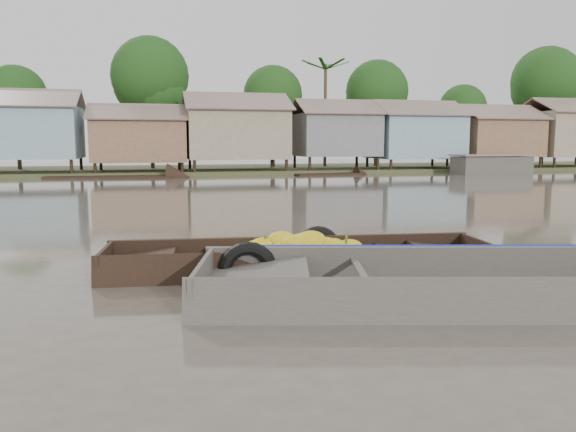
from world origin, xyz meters
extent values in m
plane|color=#50473D|center=(0.00, 0.00, 0.00)|extent=(120.00, 120.00, 0.00)
cube|color=#384723|center=(0.00, 33.00, 0.00)|extent=(120.00, 12.00, 0.50)
cube|color=#7A9CA9|center=(-10.50, 29.50, 2.70)|extent=(6.20, 5.20, 3.20)
cube|color=brown|center=(-10.50, 28.10, 4.75)|extent=(6.60, 3.02, 1.28)
cube|color=brown|center=(-10.50, 30.90, 4.75)|extent=(6.60, 3.02, 1.28)
cube|color=brown|center=(-3.80, 29.50, 2.20)|extent=(5.80, 4.60, 2.70)
cube|color=brown|center=(-3.80, 28.26, 4.00)|extent=(6.20, 2.67, 1.14)
cube|color=brown|center=(-3.80, 30.74, 4.00)|extent=(6.20, 2.67, 1.14)
cube|color=gray|center=(2.50, 29.50, 2.65)|extent=(6.50, 5.30, 3.30)
cube|color=brown|center=(2.50, 28.07, 4.75)|extent=(6.90, 3.08, 1.31)
cube|color=brown|center=(2.50, 30.93, 4.75)|extent=(6.90, 3.08, 1.31)
cube|color=slate|center=(9.50, 29.50, 2.60)|extent=(5.40, 4.70, 2.90)
cube|color=brown|center=(9.50, 28.23, 4.50)|extent=(5.80, 2.73, 1.17)
cube|color=brown|center=(9.50, 30.77, 4.50)|extent=(5.80, 2.73, 1.17)
cube|color=#7A9CA9|center=(15.50, 29.50, 2.50)|extent=(6.00, 5.00, 3.10)
cube|color=brown|center=(15.50, 28.15, 4.50)|extent=(6.40, 2.90, 1.24)
cube|color=brown|center=(15.50, 30.85, 4.50)|extent=(6.40, 2.90, 1.24)
cube|color=brown|center=(22.00, 29.50, 2.45)|extent=(5.70, 4.90, 2.80)
cube|color=brown|center=(22.00, 28.18, 4.30)|extent=(6.10, 2.85, 1.21)
cube|color=brown|center=(22.00, 30.82, 4.30)|extent=(6.10, 2.85, 1.21)
cube|color=gray|center=(28.50, 29.50, 2.70)|extent=(6.30, 5.10, 3.40)
cube|color=brown|center=(28.50, 30.88, 4.85)|extent=(6.70, 2.96, 1.26)
cylinder|color=#473323|center=(-12.00, 34.00, 2.45)|extent=(0.28, 0.28, 4.90)
sphere|color=#143912|center=(-12.00, 34.00, 5.25)|extent=(4.20, 4.20, 4.20)
cylinder|color=#473323|center=(-3.00, 33.00, 3.15)|extent=(0.28, 0.28, 6.30)
sphere|color=#143912|center=(-3.00, 33.00, 6.75)|extent=(5.40, 5.40, 5.40)
cylinder|color=#473323|center=(6.00, 34.00, 2.62)|extent=(0.28, 0.28, 5.25)
sphere|color=#143912|center=(6.00, 34.00, 5.62)|extent=(4.50, 4.50, 4.50)
cylinder|color=#473323|center=(14.00, 33.00, 2.80)|extent=(0.28, 0.28, 5.60)
sphere|color=#143912|center=(14.00, 33.00, 6.00)|extent=(4.80, 4.80, 4.80)
cylinder|color=#473323|center=(22.00, 34.00, 2.27)|extent=(0.28, 0.28, 4.55)
sphere|color=#143912|center=(22.00, 34.00, 4.88)|extent=(3.90, 3.90, 3.90)
cylinder|color=#473323|center=(29.00, 33.00, 3.32)|extent=(0.28, 0.28, 6.65)
sphere|color=#143912|center=(29.00, 33.00, 7.12)|extent=(5.70, 5.70, 5.70)
cylinder|color=#473323|center=(10.00, 33.50, 4.00)|extent=(0.24, 0.24, 8.00)
cube|color=black|center=(-0.60, 0.50, -0.08)|extent=(6.34, 1.80, 0.08)
cube|color=black|center=(-0.53, 1.18, 0.17)|extent=(6.37, 0.79, 0.59)
cube|color=black|center=(-0.67, -0.18, 0.17)|extent=(6.37, 0.79, 0.59)
cube|color=black|center=(2.51, 0.19, 0.17)|extent=(0.20, 1.39, 0.56)
cube|color=black|center=(1.97, 0.25, 0.25)|extent=(1.20, 1.30, 0.21)
cube|color=black|center=(-3.71, 0.81, 0.17)|extent=(0.20, 1.39, 0.56)
cube|color=black|center=(-3.17, 0.75, 0.25)|extent=(1.20, 1.30, 0.21)
cube|color=black|center=(-2.09, 0.65, 0.29)|extent=(0.23, 1.34, 0.05)
cube|color=black|center=(0.89, 0.35, 0.29)|extent=(0.23, 1.34, 0.05)
ellipsoid|color=yellow|center=(-0.84, 0.67, 0.39)|extent=(0.48, 0.35, 0.28)
ellipsoid|color=yellow|center=(-1.63, 0.75, 0.26)|extent=(0.50, 0.37, 0.29)
ellipsoid|color=yellow|center=(-1.17, 0.62, 0.41)|extent=(0.54, 0.40, 0.31)
ellipsoid|color=yellow|center=(0.15, 0.74, 0.26)|extent=(0.47, 0.35, 0.27)
ellipsoid|color=yellow|center=(-1.31, 0.64, 0.38)|extent=(0.47, 0.34, 0.27)
ellipsoid|color=yellow|center=(-0.42, 0.44, 0.51)|extent=(0.55, 0.41, 0.32)
ellipsoid|color=yellow|center=(-0.89, 0.86, 0.38)|extent=(0.43, 0.32, 0.25)
ellipsoid|color=yellow|center=(-0.89, 0.59, 0.51)|extent=(0.51, 0.38, 0.30)
ellipsoid|color=yellow|center=(-0.72, 0.34, 0.47)|extent=(0.52, 0.38, 0.30)
ellipsoid|color=yellow|center=(0.23, 0.26, 0.33)|extent=(0.50, 0.37, 0.29)
ellipsoid|color=yellow|center=(-1.46, 0.37, 0.28)|extent=(0.54, 0.40, 0.31)
ellipsoid|color=yellow|center=(-1.55, 0.55, 0.29)|extent=(0.55, 0.40, 0.32)
ellipsoid|color=yellow|center=(-0.42, 0.28, 0.36)|extent=(0.47, 0.35, 0.27)
ellipsoid|color=yellow|center=(-0.74, 0.80, 0.33)|extent=(0.44, 0.33, 0.26)
ellipsoid|color=yellow|center=(-1.38, 0.25, 0.22)|extent=(0.53, 0.39, 0.31)
ellipsoid|color=yellow|center=(-0.28, 0.86, 0.29)|extent=(0.47, 0.35, 0.27)
ellipsoid|color=yellow|center=(-0.53, 0.11, 0.24)|extent=(0.44, 0.33, 0.25)
ellipsoid|color=yellow|center=(-0.23, 0.89, 0.27)|extent=(0.45, 0.33, 0.26)
ellipsoid|color=yellow|center=(-0.65, 0.65, 0.40)|extent=(0.52, 0.38, 0.30)
ellipsoid|color=yellow|center=(-1.65, 0.55, 0.19)|extent=(0.42, 0.31, 0.24)
ellipsoid|color=yellow|center=(-1.62, 0.23, 0.17)|extent=(0.43, 0.32, 0.25)
ellipsoid|color=yellow|center=(0.32, 0.65, 0.31)|extent=(0.53, 0.39, 0.31)
ellipsoid|color=yellow|center=(-1.03, 0.24, 0.36)|extent=(0.42, 0.31, 0.24)
ellipsoid|color=yellow|center=(-1.44, 0.25, 0.23)|extent=(0.53, 0.40, 0.31)
ellipsoid|color=yellow|center=(0.43, 0.01, 0.22)|extent=(0.45, 0.33, 0.26)
ellipsoid|color=yellow|center=(-0.10, 0.27, 0.44)|extent=(0.43, 0.31, 0.25)
ellipsoid|color=yellow|center=(-0.56, 0.60, 0.49)|extent=(0.42, 0.31, 0.24)
ellipsoid|color=yellow|center=(-0.20, 0.40, 0.42)|extent=(0.50, 0.37, 0.29)
ellipsoid|color=yellow|center=(-0.53, 0.38, 0.41)|extent=(0.49, 0.36, 0.28)
ellipsoid|color=yellow|center=(-0.76, 0.74, 0.37)|extent=(0.48, 0.36, 0.28)
ellipsoid|color=yellow|center=(-1.35, 0.34, 0.29)|extent=(0.48, 0.36, 0.28)
ellipsoid|color=yellow|center=(-0.85, 0.44, 0.41)|extent=(0.51, 0.37, 0.29)
cylinder|color=#3F6626|center=(-1.16, 0.56, 0.50)|extent=(0.05, 0.05, 0.20)
cylinder|color=#3F6626|center=(-0.38, 0.48, 0.50)|extent=(0.05, 0.05, 0.20)
cylinder|color=#3F6626|center=(0.19, 0.42, 0.50)|extent=(0.05, 0.05, 0.20)
torus|color=black|center=(-0.07, 1.22, 0.20)|extent=(0.87, 0.29, 0.85)
torus|color=black|center=(-1.58, -0.18, 0.20)|extent=(0.91, 0.29, 0.90)
cube|color=#46413B|center=(1.70, -1.85, -0.08)|extent=(8.43, 3.62, 0.08)
cube|color=#46413B|center=(1.93, -0.87, 0.22)|extent=(8.24, 2.10, 0.67)
cube|color=#46413B|center=(1.47, -2.83, 0.22)|extent=(8.24, 2.10, 0.67)
cube|color=#46413B|center=(-2.31, -0.90, 0.22)|extent=(0.53, 2.02, 0.64)
cube|color=#46413B|center=(-1.62, -1.07, 0.30)|extent=(1.80, 2.05, 0.26)
cube|color=#46413B|center=(-0.22, -1.40, 0.35)|extent=(0.55, 1.95, 0.05)
cube|color=#665E54|center=(1.70, -1.85, -0.02)|extent=(6.47, 3.01, 0.02)
cube|color=navy|center=(1.94, -0.80, 0.47)|extent=(6.65, 1.66, 0.17)
cube|color=black|center=(7.97, 26.09, -0.05)|extent=(4.46, 1.51, 0.35)
cube|color=black|center=(-5.48, 26.43, -0.05)|extent=(7.55, 2.94, 0.35)
cube|color=black|center=(19.00, 25.00, 0.55)|extent=(5.00, 2.00, 1.20)
camera|label=1|loc=(-2.90, -8.34, 2.12)|focal=35.00mm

